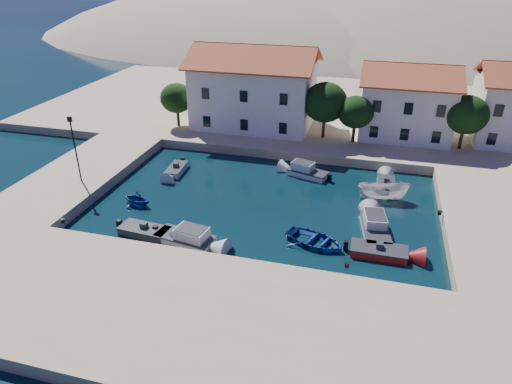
% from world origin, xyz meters
% --- Properties ---
extents(ground, '(400.00, 400.00, 0.00)m').
position_xyz_m(ground, '(0.00, 0.00, 0.00)').
color(ground, black).
rests_on(ground, ground).
extents(quay_south, '(52.00, 12.00, 1.00)m').
position_xyz_m(quay_south, '(0.00, -6.00, 0.50)').
color(quay_south, tan).
rests_on(quay_south, ground).
extents(quay_west, '(8.00, 20.00, 1.00)m').
position_xyz_m(quay_west, '(-19.00, 10.00, 0.50)').
color(quay_west, tan).
rests_on(quay_west, ground).
extents(quay_north, '(80.00, 36.00, 1.00)m').
position_xyz_m(quay_north, '(2.00, 38.00, 0.50)').
color(quay_north, tan).
rests_on(quay_north, ground).
extents(hills, '(254.00, 176.00, 99.00)m').
position_xyz_m(hills, '(20.64, 123.62, -23.40)').
color(hills, tan).
rests_on(hills, ground).
extents(building_left, '(14.70, 9.45, 9.70)m').
position_xyz_m(building_left, '(-6.00, 28.00, 5.94)').
color(building_left, silver).
rests_on(building_left, quay_north).
extents(building_mid, '(10.50, 8.40, 8.30)m').
position_xyz_m(building_mid, '(12.00, 29.00, 5.22)').
color(building_mid, silver).
rests_on(building_mid, quay_north).
extents(trees, '(37.30, 5.30, 6.45)m').
position_xyz_m(trees, '(4.51, 25.46, 4.84)').
color(trees, '#382314').
rests_on(trees, quay_north).
extents(lamppost, '(0.35, 0.25, 6.22)m').
position_xyz_m(lamppost, '(-17.50, 8.00, 4.75)').
color(lamppost, black).
rests_on(lamppost, quay_west).
extents(bollards, '(29.36, 9.56, 0.30)m').
position_xyz_m(bollards, '(2.80, 3.87, 1.15)').
color(bollards, black).
rests_on(bollards, ground).
extents(motorboat_grey_sw, '(4.20, 2.14, 1.25)m').
position_xyz_m(motorboat_grey_sw, '(-8.06, 2.38, 0.29)').
color(motorboat_grey_sw, '#2D2E32').
rests_on(motorboat_grey_sw, ground).
extents(cabin_cruiser_south, '(4.94, 2.73, 1.60)m').
position_xyz_m(cabin_cruiser_south, '(-4.46, 2.10, 0.48)').
color(cabin_cruiser_south, silver).
rests_on(cabin_cruiser_south, ground).
extents(rowboat_south, '(5.53, 4.70, 0.97)m').
position_xyz_m(rowboat_south, '(5.31, 4.55, 0.00)').
color(rowboat_south, navy).
rests_on(rowboat_south, ground).
extents(motorboat_red_se, '(4.15, 1.86, 1.25)m').
position_xyz_m(motorboat_red_se, '(10.12, 4.34, 0.29)').
color(motorboat_red_se, maroon).
rests_on(motorboat_red_se, ground).
extents(cabin_cruiser_east, '(2.76, 5.08, 1.60)m').
position_xyz_m(cabin_cruiser_east, '(9.74, 7.27, 0.48)').
color(cabin_cruiser_east, silver).
rests_on(cabin_cruiser_east, ground).
extents(boat_east, '(4.85, 2.49, 1.79)m').
position_xyz_m(boat_east, '(10.19, 13.49, 0.00)').
color(boat_east, silver).
rests_on(boat_east, ground).
extents(motorboat_white_ne, '(1.81, 3.63, 1.25)m').
position_xyz_m(motorboat_white_ne, '(10.45, 16.01, 0.30)').
color(motorboat_white_ne, silver).
rests_on(motorboat_white_ne, ground).
extents(rowboat_west, '(3.35, 3.05, 1.52)m').
position_xyz_m(rowboat_west, '(-11.06, 6.67, 0.00)').
color(rowboat_west, navy).
rests_on(rowboat_west, ground).
extents(motorboat_white_west, '(1.81, 3.59, 1.25)m').
position_xyz_m(motorboat_white_west, '(-10.50, 13.99, 0.30)').
color(motorboat_white_west, silver).
rests_on(motorboat_white_west, ground).
extents(cabin_cruiser_north, '(4.40, 2.80, 1.60)m').
position_xyz_m(cabin_cruiser_north, '(2.72, 16.60, 0.48)').
color(cabin_cruiser_north, silver).
rests_on(cabin_cruiser_north, ground).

